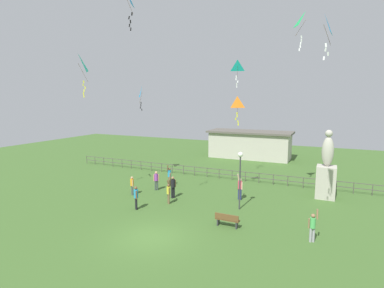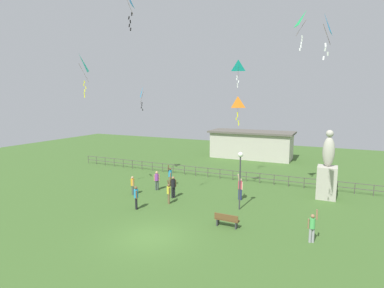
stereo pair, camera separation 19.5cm
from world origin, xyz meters
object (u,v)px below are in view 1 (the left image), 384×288
Objects in this scene: lamppost at (240,168)px; kite_5 at (237,103)px; person_0 at (173,185)px; kite_3 at (142,92)px; person_1 at (169,175)px; park_bench at (227,220)px; person_3 at (156,179)px; person_4 at (313,225)px; kite_4 at (237,67)px; kite_0 at (324,25)px; statue_monument at (326,174)px; person_5 at (169,192)px; person_7 at (240,187)px; person_2 at (132,184)px; kite_6 at (78,65)px; person_6 at (136,196)px; kite_2 at (305,22)px; kite_1 at (127,1)px.

kite_5 is (-1.42, 3.80, 4.39)m from lamppost.
kite_3 reaches higher than person_0.
park_bench is at bearing -40.35° from person_1.
person_4 is at bearing -20.44° from person_3.
kite_0 is at bearing -52.00° from kite_4.
statue_monument reaches higher than lamppost.
kite_3 is at bearing 144.06° from park_bench.
statue_monument is 2.75× the size of person_1.
person_7 is (4.58, 3.16, 0.12)m from person_5.
person_2 is at bearing -158.08° from statue_monument.
person_2 is 0.64× the size of kite_4.
person_0 reaches higher than person_2.
person_1 is 4.75m from person_5.
person_4 is at bearing -11.43° from person_2.
person_1 is 0.84× the size of kite_5.
kite_5 is 12.68m from kite_6.
statue_monument reaches higher than person_5.
person_4 is at bearing -83.95° from kite_0.
statue_monument is 3.23× the size of person_6.
person_7 reaches higher than person_2.
person_1 reaches higher than person_5.
lamppost is at bearing 11.78° from person_5.
person_1 is at bearing 76.00° from person_3.
kite_2 is at bearing 17.91° from person_2.
park_bench is 0.61× the size of kite_3.
kite_5 is (-1.59, 7.09, 6.96)m from park_bench.
person_4 is 16.74m from kite_1.
kite_6 is (-6.96, -1.29, 9.48)m from person_5.
person_3 is at bearing -169.71° from kite_2.
person_7 is 0.85× the size of kite_0.
person_4 is (5.02, -3.25, -2.09)m from lamppost.
kite_5 is (-6.38, 6.45, -4.08)m from kite_0.
kite_4 is (5.07, 3.52, 9.65)m from person_1.
kite_2 is (10.15, 6.64, 12.24)m from person_6.
person_5 is 0.72× the size of kite_3.
person_5 is at bearing -61.99° from person_1.
person_3 is (-2.29, 1.26, -0.08)m from person_0.
kite_5 is at bearing 19.81° from person_3.
kite_0 is 0.96× the size of kite_3.
person_4 is 0.94× the size of person_7.
park_bench is 0.97× the size of person_2.
kite_2 is 7.60m from kite_5.
kite_1 reaches higher than kite_3.
kite_1 is at bearing -139.51° from kite_2.
lamppost is 2.10× the size of person_1.
kite_3 reaches higher than kite_5.
person_6 is 10.79m from kite_5.
person_7 is 0.61× the size of kite_6.
person_6 is at bearing -49.79° from person_2.
kite_0 is at bearing 96.05° from person_4.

